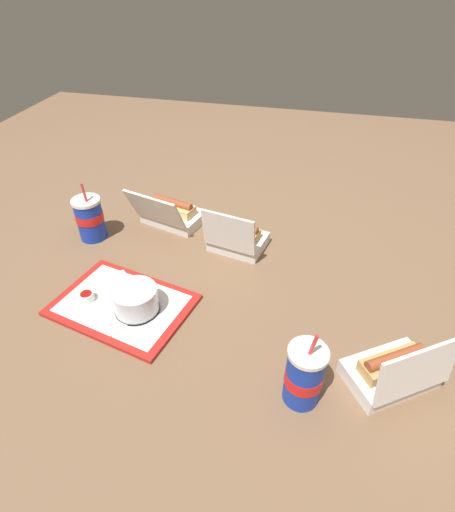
{
  "coord_description": "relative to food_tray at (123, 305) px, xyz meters",
  "views": [
    {
      "loc": [
        0.19,
        -0.92,
        0.81
      ],
      "look_at": [
        -0.03,
        0.02,
        0.05
      ],
      "focal_mm": 28.0,
      "sensor_mm": 36.0,
      "label": 1
    }
  ],
  "objects": [
    {
      "name": "food_tray",
      "position": [
        0.0,
        0.0,
        0.0
      ],
      "size": [
        0.42,
        0.33,
        0.01
      ],
      "color": "red",
      "rests_on": "ground_plane"
    },
    {
      "name": "cake_container",
      "position": [
        0.05,
        -0.01,
        0.04
      ],
      "size": [
        0.12,
        0.12,
        0.07
      ],
      "color": "black",
      "rests_on": "food_tray"
    },
    {
      "name": "clamshell_hotdog_left",
      "position": [
        0.71,
        -0.08,
        0.03
      ],
      "size": [
        0.24,
        0.22,
        0.17
      ],
      "color": "white",
      "rests_on": "ground_plane"
    },
    {
      "name": "soda_cup_center",
      "position": [
        -0.24,
        0.29,
        0.07
      ],
      "size": [
        0.1,
        0.1,
        0.21
      ],
      "color": "#1938B7",
      "rests_on": "ground_plane"
    },
    {
      "name": "ground_plane",
      "position": [
        0.28,
        0.22,
        -0.01
      ],
      "size": [
        3.2,
        3.2,
        0.0
      ],
      "primitive_type": "plane",
      "color": "brown"
    },
    {
      "name": "ketchup_cup",
      "position": [
        -0.1,
        -0.01,
        0.02
      ],
      "size": [
        0.04,
        0.04,
        0.02
      ],
      "color": "white",
      "rests_on": "food_tray"
    },
    {
      "name": "napkin_stack",
      "position": [
        0.01,
        -0.05,
        0.01
      ],
      "size": [
        0.14,
        0.14,
        0.0
      ],
      "primitive_type": "cube",
      "rotation": [
        0.0,
        0.0,
        -0.48
      ],
      "color": "white",
      "rests_on": "food_tray"
    },
    {
      "name": "clamshell_hotdog_center",
      "position": [
        -0.01,
        0.44,
        0.03
      ],
      "size": [
        0.25,
        0.25,
        0.17
      ],
      "color": "white",
      "rests_on": "ground_plane"
    },
    {
      "name": "soda_cup_front",
      "position": [
        0.51,
        -0.17,
        0.07
      ],
      "size": [
        0.09,
        0.09,
        0.22
      ],
      "color": "#1938B7",
      "rests_on": "ground_plane"
    },
    {
      "name": "clamshell_hotdog_back",
      "position": [
        0.26,
        0.34,
        0.03
      ],
      "size": [
        0.2,
        0.19,
        0.18
      ],
      "color": "white",
      "rests_on": "ground_plane"
    },
    {
      "name": "plastic_fork",
      "position": [
        -0.02,
        0.09,
        0.01
      ],
      "size": [
        0.09,
        0.09,
        0.0
      ],
      "primitive_type": "cube",
      "rotation": [
        0.0,
        0.0,
        -0.78
      ],
      "color": "white",
      "rests_on": "food_tray"
    }
  ]
}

